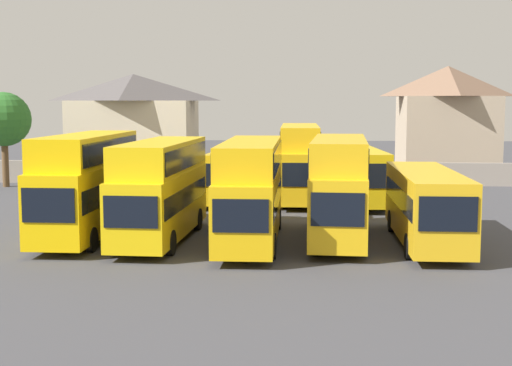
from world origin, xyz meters
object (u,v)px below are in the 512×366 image
Objects in this scene: bus_2 at (161,185)px; tree_left_of_lot at (4,120)px; bus_9 at (358,172)px; bus_5 at (426,203)px; bus_4 at (339,183)px; bus_7 at (237,172)px; bus_1 at (87,180)px; house_terrace_centre at (447,120)px; bus_3 at (251,185)px; house_terrace_left at (134,124)px; bus_6 at (173,172)px; bus_8 at (300,159)px.

tree_left_of_lot is (-16.28, 20.64, 2.51)m from bus_2.
bus_5 is at bearing 4.74° from bus_9.
bus_4 is 0.97× the size of bus_7.
bus_5 is 17.20m from bus_7.
bus_1 is 1.05× the size of house_terrace_centre.
bus_3 reaches higher than bus_5.
bus_3 is at bearing -67.34° from house_terrace_left.
bus_9 reaches higher than bus_6.
bus_9 is (12.17, -0.05, 0.08)m from bus_6.
bus_3 is 14.06m from bus_7.
bus_3 is 14.29m from bus_8.
bus_2 is 17.10m from bus_9.
bus_1 is 13.50m from bus_6.
bus_9 reaches higher than bus_5.
tree_left_of_lot reaches higher than bus_7.
bus_4 is at bearing 35.18° from bus_6.
bus_8 is 1.08× the size of house_terrace_centre.
house_terrace_centre is (6.96, 31.87, 2.98)m from bus_5.
bus_5 is at bearing 42.87° from bus_6.
bus_2 is 37.19m from house_terrace_centre.
bus_6 is 0.99× the size of house_terrace_left.
bus_4 is 1.40× the size of tree_left_of_lot.
bus_9 is (1.83, 13.13, -0.72)m from bus_4.
house_terrace_centre is at bearing 151.00° from bus_2.
bus_3 is 15.03m from bus_9.
bus_2 is 0.93× the size of bus_6.
bus_3 is at bearing -115.27° from house_terrace_centre.
tree_left_of_lot is at bearing -118.66° from bus_6.
bus_8 is 3.87m from bus_9.
tree_left_of_lot is (-26.49, 6.94, 3.15)m from bus_9.
bus_5 is (12.33, -0.15, -0.71)m from bus_2.
bus_2 reaches higher than bus_6.
bus_8 reaches higher than bus_6.
bus_4 is at bearing -11.91° from bus_9.
bus_3 reaches higher than bus_6.
house_terrace_left reaches higher than bus_7.
bus_5 is 15.39m from bus_8.
bus_2 is 8.40m from bus_4.
bus_4 is at bearing -109.30° from house_terrace_centre.
bus_1 is at bearing -58.11° from tree_left_of_lot.
house_terrace_left is (-4.86, 30.20, 1.76)m from bus_1.
bus_2 is 0.92× the size of house_terrace_left.
house_terrace_centre is (9.08, 18.02, 2.91)m from bus_9.
bus_6 is 16.22m from tree_left_of_lot.
bus_2 is at bearing -82.97° from bus_4.
bus_7 is 24.88m from house_terrace_centre.
house_terrace_left is at bearing -147.43° from bus_4.
house_terrace_centre is at bearing 2.33° from house_terrace_left.
bus_2 is at bearing -74.41° from house_terrace_left.
tree_left_of_lot is at bearing -162.71° from house_terrace_centre.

